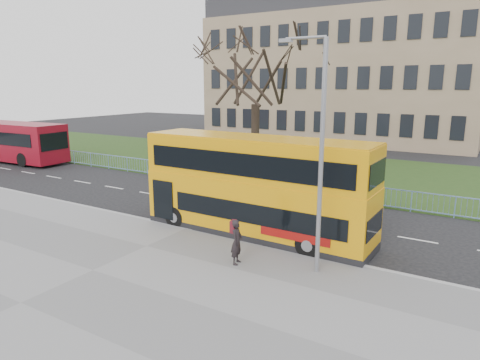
{
  "coord_description": "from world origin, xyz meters",
  "views": [
    {
      "loc": [
        11.39,
        -15.8,
        6.34
      ],
      "look_at": [
        1.22,
        1.0,
        1.95
      ],
      "focal_mm": 32.0,
      "sensor_mm": 36.0,
      "label": 1
    }
  ],
  "objects_px": {
    "yellow_bus": "(256,184)",
    "red_bus": "(5,140)",
    "pedestrian": "(237,242)",
    "street_lamp": "(319,149)"
  },
  "relations": [
    {
      "from": "yellow_bus",
      "to": "pedestrian",
      "type": "bearing_deg",
      "value": -71.0
    },
    {
      "from": "red_bus",
      "to": "street_lamp",
      "type": "bearing_deg",
      "value": -16.52
    },
    {
      "from": "red_bus",
      "to": "pedestrian",
      "type": "xyz_separation_m",
      "value": [
        28.29,
        -8.44,
        -0.81
      ]
    },
    {
      "from": "yellow_bus",
      "to": "pedestrian",
      "type": "distance_m",
      "value": 3.6
    },
    {
      "from": "red_bus",
      "to": "pedestrian",
      "type": "bearing_deg",
      "value": -19.31
    },
    {
      "from": "street_lamp",
      "to": "red_bus",
      "type": "bearing_deg",
      "value": 165.1
    },
    {
      "from": "pedestrian",
      "to": "yellow_bus",
      "type": "bearing_deg",
      "value": 6.11
    },
    {
      "from": "yellow_bus",
      "to": "red_bus",
      "type": "height_order",
      "value": "yellow_bus"
    },
    {
      "from": "red_bus",
      "to": "pedestrian",
      "type": "distance_m",
      "value": 29.54
    },
    {
      "from": "yellow_bus",
      "to": "red_bus",
      "type": "distance_m",
      "value": 27.77
    }
  ]
}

